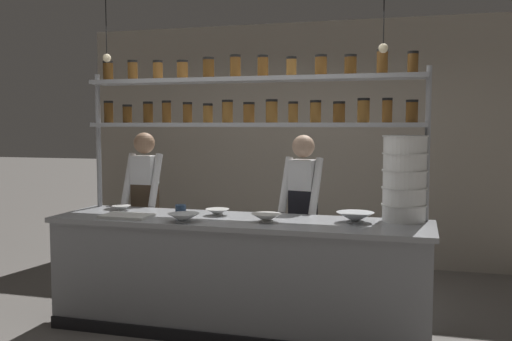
{
  "coord_description": "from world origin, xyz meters",
  "views": [
    {
      "loc": [
        1.38,
        -4.32,
        1.68
      ],
      "look_at": [
        0.09,
        0.2,
        1.3
      ],
      "focal_mm": 40.0,
      "sensor_mm": 36.0,
      "label": 1
    }
  ],
  "objects_px": {
    "cutting_board": "(127,216)",
    "prep_bowl_far_left": "(217,212)",
    "serving_cup_front": "(181,211)",
    "spice_shelf_unit": "(251,106)",
    "prep_bowl_near_right": "(121,208)",
    "chef_left": "(145,203)",
    "container_stack": "(404,178)",
    "prep_bowl_center_front": "(184,218)",
    "chef_center": "(303,211)",
    "prep_bowl_center_back": "(266,218)",
    "prep_bowl_near_left": "(355,217)"
  },
  "relations": [
    {
      "from": "spice_shelf_unit",
      "to": "prep_bowl_near_right",
      "type": "relative_size",
      "value": 17.89
    },
    {
      "from": "container_stack",
      "to": "prep_bowl_near_left",
      "type": "xyz_separation_m",
      "value": [
        -0.36,
        -0.16,
        -0.3
      ]
    },
    {
      "from": "prep_bowl_far_left",
      "to": "prep_bowl_near_right",
      "type": "bearing_deg",
      "value": 178.89
    },
    {
      "from": "chef_left",
      "to": "container_stack",
      "type": "xyz_separation_m",
      "value": [
        2.44,
        -0.39,
        0.34
      ]
    },
    {
      "from": "chef_center",
      "to": "container_stack",
      "type": "xyz_separation_m",
      "value": [
        0.89,
        -0.4,
        0.35
      ]
    },
    {
      "from": "chef_center",
      "to": "prep_bowl_center_back",
      "type": "xyz_separation_m",
      "value": [
        -0.14,
        -0.73,
        0.05
      ]
    },
    {
      "from": "chef_left",
      "to": "chef_center",
      "type": "xyz_separation_m",
      "value": [
        1.55,
        0.01,
        -0.01
      ]
    },
    {
      "from": "prep_bowl_near_left",
      "to": "prep_bowl_far_left",
      "type": "bearing_deg",
      "value": 178.52
    },
    {
      "from": "container_stack",
      "to": "prep_bowl_near_right",
      "type": "distance_m",
      "value": 2.43
    },
    {
      "from": "chef_left",
      "to": "cutting_board",
      "type": "relative_size",
      "value": 4.0
    },
    {
      "from": "chef_center",
      "to": "prep_bowl_near_right",
      "type": "height_order",
      "value": "chef_center"
    },
    {
      "from": "container_stack",
      "to": "prep_bowl_near_left",
      "type": "height_order",
      "value": "container_stack"
    },
    {
      "from": "spice_shelf_unit",
      "to": "prep_bowl_center_front",
      "type": "distance_m",
      "value": 1.12
    },
    {
      "from": "chef_center",
      "to": "prep_bowl_near_right",
      "type": "bearing_deg",
      "value": -150.32
    },
    {
      "from": "serving_cup_front",
      "to": "prep_bowl_center_front",
      "type": "bearing_deg",
      "value": -61.15
    },
    {
      "from": "cutting_board",
      "to": "prep_bowl_near_right",
      "type": "relative_size",
      "value": 2.43
    },
    {
      "from": "serving_cup_front",
      "to": "spice_shelf_unit",
      "type": "bearing_deg",
      "value": 37.69
    },
    {
      "from": "chef_left",
      "to": "prep_bowl_center_back",
      "type": "xyz_separation_m",
      "value": [
        1.41,
        -0.72,
        0.04
      ]
    },
    {
      "from": "chef_left",
      "to": "container_stack",
      "type": "distance_m",
      "value": 2.49
    },
    {
      "from": "spice_shelf_unit",
      "to": "serving_cup_front",
      "type": "bearing_deg",
      "value": -142.31
    },
    {
      "from": "prep_bowl_center_front",
      "to": "prep_bowl_center_back",
      "type": "distance_m",
      "value": 0.64
    },
    {
      "from": "prep_bowl_center_front",
      "to": "spice_shelf_unit",
      "type": "bearing_deg",
      "value": 57.65
    },
    {
      "from": "prep_bowl_far_left",
      "to": "serving_cup_front",
      "type": "distance_m",
      "value": 0.31
    },
    {
      "from": "serving_cup_front",
      "to": "prep_bowl_far_left",
      "type": "bearing_deg",
      "value": 33.32
    },
    {
      "from": "prep_bowl_center_front",
      "to": "prep_bowl_far_left",
      "type": "distance_m",
      "value": 0.41
    },
    {
      "from": "chef_center",
      "to": "prep_bowl_center_back",
      "type": "relative_size",
      "value": 6.58
    },
    {
      "from": "chef_center",
      "to": "prep_bowl_near_left",
      "type": "xyz_separation_m",
      "value": [
        0.52,
        -0.56,
        0.06
      ]
    },
    {
      "from": "prep_bowl_near_right",
      "to": "container_stack",
      "type": "bearing_deg",
      "value": 2.79
    },
    {
      "from": "prep_bowl_center_front",
      "to": "prep_bowl_near_right",
      "type": "distance_m",
      "value": 0.86
    },
    {
      "from": "chef_center",
      "to": "prep_bowl_center_back",
      "type": "bearing_deg",
      "value": -90.09
    },
    {
      "from": "prep_bowl_near_left",
      "to": "prep_bowl_center_front",
      "type": "height_order",
      "value": "prep_bowl_near_left"
    },
    {
      "from": "chef_left",
      "to": "prep_bowl_center_front",
      "type": "xyz_separation_m",
      "value": [
        0.79,
        -0.9,
        0.04
      ]
    },
    {
      "from": "cutting_board",
      "to": "prep_bowl_center_back",
      "type": "distance_m",
      "value": 1.16
    },
    {
      "from": "spice_shelf_unit",
      "to": "cutting_board",
      "type": "relative_size",
      "value": 7.37
    },
    {
      "from": "prep_bowl_near_left",
      "to": "prep_bowl_near_right",
      "type": "relative_size",
      "value": 1.78
    },
    {
      "from": "spice_shelf_unit",
      "to": "serving_cup_front",
      "type": "distance_m",
      "value": 1.06
    },
    {
      "from": "prep_bowl_near_right",
      "to": "cutting_board",
      "type": "bearing_deg",
      "value": -54.52
    },
    {
      "from": "prep_bowl_near_right",
      "to": "serving_cup_front",
      "type": "height_order",
      "value": "serving_cup_front"
    },
    {
      "from": "spice_shelf_unit",
      "to": "prep_bowl_near_right",
      "type": "bearing_deg",
      "value": -170.48
    },
    {
      "from": "cutting_board",
      "to": "prep_bowl_far_left",
      "type": "bearing_deg",
      "value": 24.11
    },
    {
      "from": "container_stack",
      "to": "prep_bowl_center_back",
      "type": "relative_size",
      "value": 2.8
    },
    {
      "from": "spice_shelf_unit",
      "to": "chef_center",
      "type": "relative_size",
      "value": 1.86
    },
    {
      "from": "prep_bowl_far_left",
      "to": "chef_left",
      "type": "bearing_deg",
      "value": 150.74
    },
    {
      "from": "chef_left",
      "to": "prep_bowl_near_left",
      "type": "bearing_deg",
      "value": -13.52
    },
    {
      "from": "spice_shelf_unit",
      "to": "prep_bowl_center_front",
      "type": "bearing_deg",
      "value": -122.35
    },
    {
      "from": "spice_shelf_unit",
      "to": "prep_bowl_center_back",
      "type": "xyz_separation_m",
      "value": [
        0.25,
        -0.41,
        -0.88
      ]
    },
    {
      "from": "spice_shelf_unit",
      "to": "prep_bowl_center_back",
      "type": "distance_m",
      "value": 1.0
    },
    {
      "from": "prep_bowl_center_front",
      "to": "chef_center",
      "type": "bearing_deg",
      "value": 50.22
    },
    {
      "from": "prep_bowl_center_back",
      "to": "cutting_board",
      "type": "bearing_deg",
      "value": -174.92
    },
    {
      "from": "chef_left",
      "to": "prep_bowl_near_right",
      "type": "bearing_deg",
      "value": -85.48
    }
  ]
}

